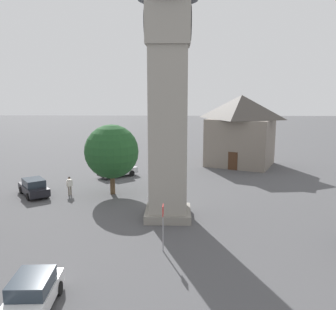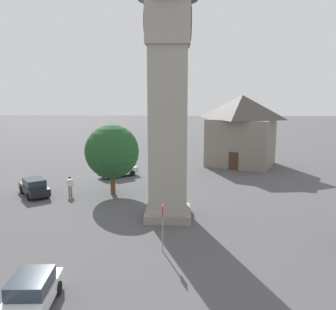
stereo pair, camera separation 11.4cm
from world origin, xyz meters
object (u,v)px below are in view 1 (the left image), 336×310
at_px(car_blue_kerb, 34,187).
at_px(tree, 112,152).
at_px(pedestrian, 70,184).
at_px(building_shop_left, 241,130).
at_px(car_white_side, 118,170).
at_px(clock_tower, 168,38).
at_px(road_sign, 163,220).
at_px(car_red_corner, 32,295).

bearing_deg(car_blue_kerb, tree, -84.32).
bearing_deg(pedestrian, car_blue_kerb, 93.46).
relative_size(tree, building_shop_left, 0.64).
relative_size(car_white_side, building_shop_left, 0.44).
xyz_separation_m(clock_tower, road_sign, (-5.62, 0.14, -10.79)).
bearing_deg(clock_tower, building_shop_left, -24.15).
height_order(car_white_side, building_shop_left, building_shop_left).
relative_size(car_red_corner, car_white_side, 0.99).
distance_m(car_white_side, pedestrian, 7.67).
height_order(tree, road_sign, tree).
relative_size(car_blue_kerb, tree, 0.69).
xyz_separation_m(pedestrian, road_sign, (-10.99, -8.72, 0.89)).
relative_size(clock_tower, car_white_side, 5.10).
distance_m(car_blue_kerb, car_white_side, 9.55).
height_order(clock_tower, car_white_side, clock_tower).
xyz_separation_m(clock_tower, pedestrian, (5.37, 8.86, -11.68)).
height_order(car_red_corner, road_sign, road_sign).
xyz_separation_m(car_red_corner, pedestrian, (16.85, 3.38, 0.25)).
xyz_separation_m(tree, road_sign, (-11.48, -4.98, -1.97)).
distance_m(car_blue_kerb, building_shop_left, 24.75).
distance_m(clock_tower, car_red_corner, 17.44).
xyz_separation_m(tree, building_shop_left, (12.86, -13.52, 0.51)).
bearing_deg(clock_tower, car_white_side, 24.75).
bearing_deg(car_red_corner, building_shop_left, -24.68).
height_order(tree, building_shop_left, building_shop_left).
bearing_deg(building_shop_left, clock_tower, 155.85).
relative_size(car_white_side, road_sign, 1.52).
height_order(pedestrian, road_sign, road_sign).
distance_m(pedestrian, tree, 4.73).
xyz_separation_m(car_blue_kerb, tree, (0.68, -6.88, 3.11)).
height_order(clock_tower, car_red_corner, clock_tower).
height_order(pedestrian, tree, tree).
relative_size(clock_tower, building_shop_left, 2.23).
distance_m(clock_tower, building_shop_left, 22.14).
distance_m(clock_tower, pedestrian, 15.61).
distance_m(car_red_corner, pedestrian, 17.19).
xyz_separation_m(car_red_corner, car_white_side, (23.83, 0.21, 0.00)).
relative_size(car_blue_kerb, road_sign, 1.54).
xyz_separation_m(pedestrian, tree, (0.49, -3.74, 2.86)).
xyz_separation_m(clock_tower, car_blue_kerb, (5.18, 12.00, -11.93)).
relative_size(car_white_side, tree, 0.68).
relative_size(clock_tower, tree, 3.46).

